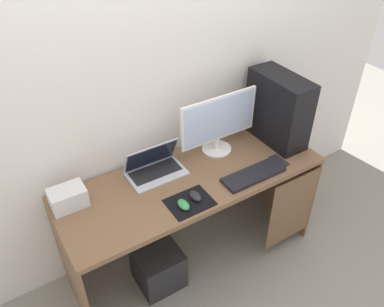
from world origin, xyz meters
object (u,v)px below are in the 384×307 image
Objects in this scene: projector at (68,198)px; mouse_right at (184,205)px; laptop at (155,167)px; subwoofer at (158,267)px; monitor at (219,123)px; mouse_left at (195,196)px; pc_tower at (278,109)px; keyboard at (254,175)px; cell_phone at (279,161)px.

mouse_right is at bearing -33.52° from projector.
laptop is at bearing 0.42° from projector.
subwoofer is at bearing 129.09° from mouse_right.
mouse_right is at bearing -143.72° from monitor.
monitor is 1.92× the size of subwoofer.
mouse_left is (0.09, -0.34, -0.02)m from laptop.
mouse_left and mouse_right have the same top height.
pc_tower reaches higher than mouse_left.
keyboard is at bearing -84.39° from monitor.
cell_phone is (0.24, 0.03, -0.01)m from keyboard.
mouse_left is 0.69m from subwoofer.
laptop reaches higher than mouse_left.
pc_tower is at bearing 32.73° from keyboard.
mouse_right reaches higher than cell_phone.
monitor is at bearing -0.47° from projector.
cell_phone is (-0.15, -0.22, -0.24)m from pc_tower.
pc_tower reaches higher than mouse_right.
laptop is 0.71m from subwoofer.
pc_tower is 0.52m from keyboard.
subwoofer is at bearing -120.66° from laptop.
projector is 2.08× the size of mouse_left.
keyboard is 0.91m from subwoofer.
monitor is 1.58× the size of laptop.
pc_tower is 1.34m from subwoofer.
cell_phone is (0.74, -0.33, -0.04)m from laptop.
projector is (-0.55, -0.00, 0.02)m from laptop.
mouse_left is at bearing -164.07° from pc_tower.
mouse_right is 0.67m from subwoofer.
laptop is at bearing 144.63° from keyboard.
monitor reaches higher than projector.
monitor is at bearing 36.28° from mouse_right.
cell_phone is at bearing -49.84° from monitor.
keyboard is at bearing -12.76° from subwoofer.
cell_phone is 0.44× the size of subwoofer.
projector reaches higher than mouse_right.
keyboard is at bearing -173.47° from cell_phone.
laptop is 0.62m from keyboard.
subwoofer is at bearing -174.03° from pc_tower.
mouse_left is 0.10m from mouse_right.
mouse_left is at bearing -29.79° from subwoofer.
projector is 1.12m from keyboard.
subwoofer is at bearing -26.57° from projector.
pc_tower is at bearing -12.76° from monitor.
projector is 1.33m from cell_phone.
keyboard is (-0.39, -0.25, -0.23)m from pc_tower.
cell_phone is at bearing -7.63° from subwoofer.
projector is 1.54× the size of cell_phone.
projector is 0.72m from mouse_left.
subwoofer is (-0.63, 0.14, -0.64)m from keyboard.
laptop is (-0.90, 0.11, -0.20)m from pc_tower.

